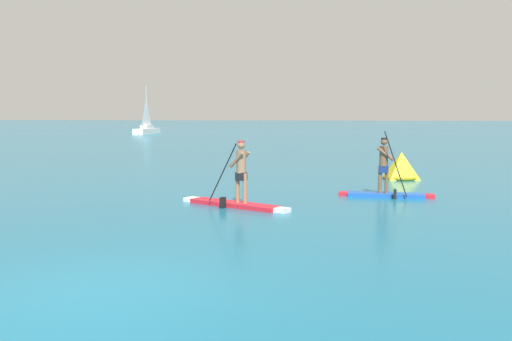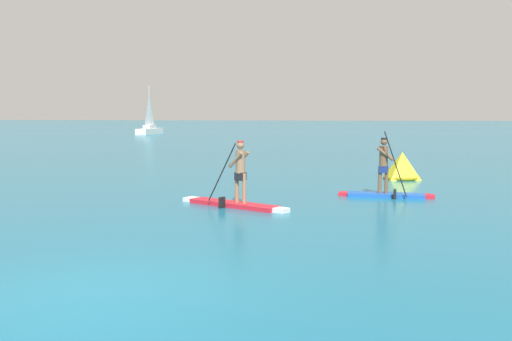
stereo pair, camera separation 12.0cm
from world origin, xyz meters
The scene contains 5 objects.
ground centered at (0.00, 0.00, 0.00)m, with size 440.00×440.00×0.00m, color #196B8C.
paddleboarder_mid_center centered at (0.41, 7.74, 0.39)m, with size 3.33×1.85×1.86m.
paddleboarder_far_right centered at (4.59, 10.41, 0.42)m, with size 2.91×0.85×2.07m.
race_marker_buoy centered at (5.46, 15.42, 0.47)m, with size 1.67×1.67×1.06m.
sailboat_left_horizon centered at (-22.87, 61.29, 0.76)m, with size 1.41×6.35×6.25m.
Camera 2 is at (3.73, -7.11, 2.55)m, focal length 39.00 mm.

